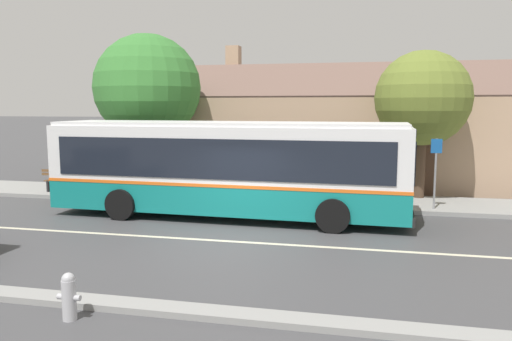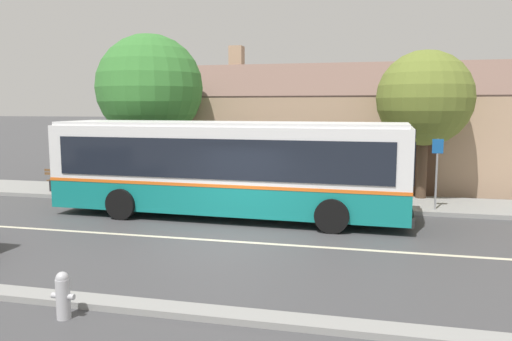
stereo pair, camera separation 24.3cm
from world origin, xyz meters
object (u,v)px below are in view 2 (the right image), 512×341
object	(u,v)px
street_tree_primary	(425,99)
fire_hydrant	(63,295)
bench_by_building	(67,181)
bus_stop_sign	(437,166)
street_tree_secondary	(149,91)
transit_bus	(227,166)

from	to	relation	value
street_tree_primary	fire_hydrant	world-z (taller)	street_tree_primary
bench_by_building	bus_stop_sign	bearing A→B (deg)	-1.16
fire_hydrant	street_tree_secondary	bearing A→B (deg)	108.77
bench_by_building	bus_stop_sign	size ratio (longest dim) A/B	0.70
bench_by_building	fire_hydrant	world-z (taller)	bench_by_building
bench_by_building	bus_stop_sign	world-z (taller)	bus_stop_sign
street_tree_secondary	fire_hydrant	distance (m)	13.85
transit_bus	fire_hydrant	distance (m)	8.41
bench_by_building	street_tree_secondary	distance (m)	5.06
transit_bus	street_tree_primary	bearing A→B (deg)	33.49
transit_bus	bench_by_building	xyz separation A→B (m)	(-7.60, 2.38, -1.11)
transit_bus	street_tree_primary	size ratio (longest dim) A/B	2.05
street_tree_primary	fire_hydrant	distance (m)	14.74
street_tree_secondary	bus_stop_sign	xyz separation A→B (m)	(11.45, -2.20, -2.64)
bus_stop_sign	fire_hydrant	bearing A→B (deg)	-124.59
street_tree_secondary	bench_by_building	bearing A→B (deg)	-146.23
bench_by_building	street_tree_secondary	world-z (taller)	street_tree_secondary
transit_bus	fire_hydrant	world-z (taller)	transit_bus
transit_bus	bench_by_building	distance (m)	8.04
transit_bus	street_tree_secondary	distance (m)	6.90
street_tree_primary	bus_stop_sign	xyz separation A→B (m)	(0.28, -2.16, -2.26)
street_tree_primary	street_tree_secondary	world-z (taller)	street_tree_secondary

